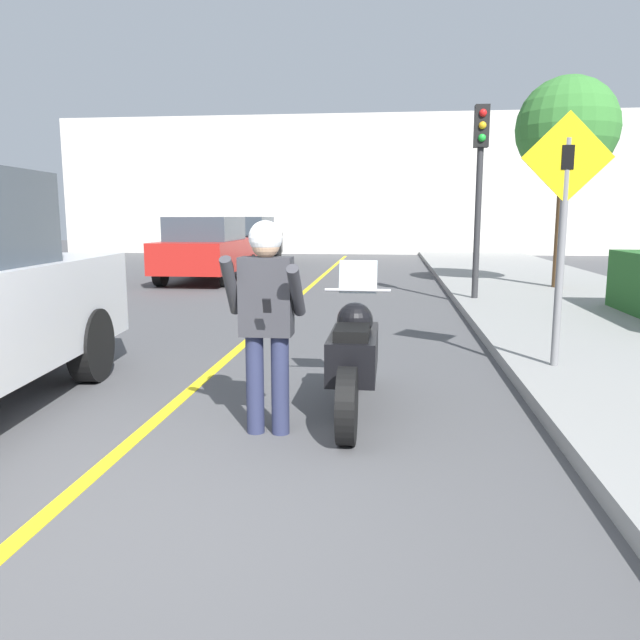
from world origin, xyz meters
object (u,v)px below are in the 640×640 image
at_px(motorcycle, 354,356).
at_px(parked_car_black, 247,240).
at_px(crossing_sign, 564,216).
at_px(parked_car_red, 208,249).
at_px(street_tree, 567,129).
at_px(person_biker, 266,307).
at_px(traffic_light, 480,165).

height_order(motorcycle, parked_car_black, parked_car_black).
bearing_deg(crossing_sign, parked_car_red, 124.98).
relative_size(motorcycle, parked_car_red, 0.53).
xyz_separation_m(crossing_sign, street_tree, (1.96, 7.67, 1.83)).
distance_m(person_biker, parked_car_red, 11.94).
xyz_separation_m(street_tree, parked_car_black, (-8.76, 7.45, -2.67)).
xyz_separation_m(motorcycle, traffic_light, (1.93, 6.89, 2.14)).
relative_size(crossing_sign, parked_car_red, 0.62).
relative_size(traffic_light, parked_car_black, 0.85).
bearing_deg(parked_car_red, crossing_sign, -55.02).
height_order(person_biker, traffic_light, traffic_light).
distance_m(motorcycle, traffic_light, 7.47).
xyz_separation_m(crossing_sign, traffic_light, (-0.11, 5.55, 0.94)).
bearing_deg(traffic_light, parked_car_black, 124.93).
xyz_separation_m(crossing_sign, parked_car_black, (-6.80, 15.12, -0.84)).
bearing_deg(parked_car_black, street_tree, -40.38).
distance_m(traffic_light, parked_car_red, 7.62).
relative_size(person_biker, crossing_sign, 0.64).
xyz_separation_m(person_biker, traffic_light, (2.57, 7.56, 1.62)).
bearing_deg(person_biker, traffic_light, 71.24).
bearing_deg(traffic_light, crossing_sign, -88.85).
height_order(motorcycle, person_biker, person_biker).
xyz_separation_m(person_biker, parked_car_black, (-4.12, 17.13, -0.16)).
height_order(street_tree, parked_car_red, street_tree).
bearing_deg(motorcycle, parked_car_red, 112.75).
relative_size(parked_car_red, parked_car_black, 1.00).
distance_m(crossing_sign, parked_car_red, 11.38).
bearing_deg(motorcycle, person_biker, -133.75).
height_order(motorcycle, traffic_light, traffic_light).
relative_size(crossing_sign, parked_car_black, 0.62).
bearing_deg(street_tree, crossing_sign, -104.35).
height_order(person_biker, parked_car_red, parked_car_red).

